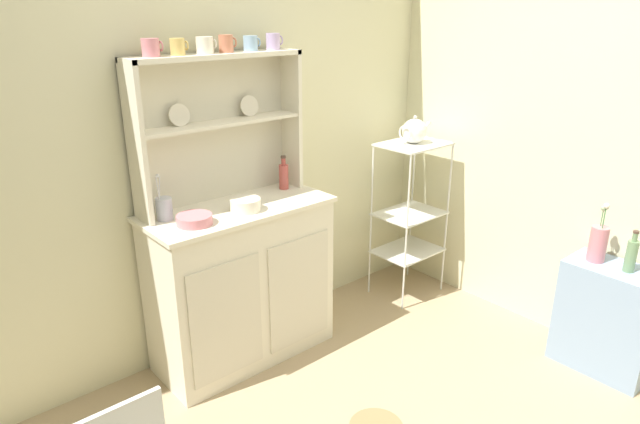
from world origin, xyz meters
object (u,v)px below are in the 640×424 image
(bowl_mixing_large, at_px, (194,220))
(utensil_jar, at_px, (164,208))
(oil_bottle, at_px, (631,255))
(porcelain_teapot, at_px, (414,131))
(bakers_rack, at_px, (410,203))
(hutch_cabinet, at_px, (242,282))
(jam_bottle, at_px, (284,176))
(cup_rose_0, at_px, (151,48))
(hutch_shelf_unit, at_px, (216,118))
(flower_vase, at_px, (598,242))
(side_shelf_blue, at_px, (608,318))

(bowl_mixing_large, xyz_separation_m, utensil_jar, (-0.08, 0.15, 0.03))
(bowl_mixing_large, height_order, oil_bottle, bowl_mixing_large)
(utensil_jar, bearing_deg, porcelain_teapot, -6.42)
(bakers_rack, relative_size, porcelain_teapot, 4.27)
(hutch_cabinet, height_order, jam_bottle, jam_bottle)
(bakers_rack, height_order, cup_rose_0, cup_rose_0)
(hutch_shelf_unit, xyz_separation_m, bakers_rack, (1.26, -0.27, -0.68))
(porcelain_teapot, distance_m, oil_bottle, 1.40)
(flower_vase, bearing_deg, bowl_mixing_large, 145.09)
(jam_bottle, distance_m, flower_vase, 1.72)
(utensil_jar, distance_m, oil_bottle, 2.34)
(hutch_cabinet, bearing_deg, hutch_shelf_unit, 90.00)
(bakers_rack, distance_m, bowl_mixing_large, 1.57)
(side_shelf_blue, bearing_deg, jam_bottle, 125.40)
(cup_rose_0, relative_size, bowl_mixing_large, 0.54)
(bakers_rack, height_order, flower_vase, bakers_rack)
(cup_rose_0, bearing_deg, utensil_jar, -129.18)
(hutch_shelf_unit, bearing_deg, side_shelf_blue, -47.61)
(jam_bottle, bearing_deg, utensil_jar, -179.36)
(flower_vase, bearing_deg, porcelain_teapot, 97.42)
(porcelain_teapot, bearing_deg, bowl_mixing_large, 178.83)
(oil_bottle, bearing_deg, hutch_shelf_unit, 131.52)
(side_shelf_blue, height_order, oil_bottle, oil_bottle)
(hutch_shelf_unit, relative_size, flower_vase, 2.82)
(side_shelf_blue, relative_size, jam_bottle, 3.12)
(bakers_rack, distance_m, side_shelf_blue, 1.33)
(cup_rose_0, height_order, oil_bottle, cup_rose_0)
(utensil_jar, xyz_separation_m, flower_vase, (1.78, -1.34, -0.24))
(hutch_cabinet, relative_size, cup_rose_0, 10.77)
(hutch_cabinet, height_order, flower_vase, flower_vase)
(utensil_jar, height_order, oil_bottle, utensil_jar)
(hutch_shelf_unit, bearing_deg, bakers_rack, -12.05)
(flower_vase, bearing_deg, cup_rose_0, 141.57)
(utensil_jar, bearing_deg, bowl_mixing_large, -62.79)
(bakers_rack, relative_size, utensil_jar, 4.61)
(porcelain_teapot, relative_size, oil_bottle, 1.11)
(flower_vase, bearing_deg, hutch_shelf_unit, 134.71)
(side_shelf_blue, bearing_deg, bowl_mixing_large, 142.45)
(bowl_mixing_large, relative_size, porcelain_teapot, 0.70)
(bakers_rack, bearing_deg, oil_bottle, -83.60)
(hutch_cabinet, distance_m, oil_bottle, 2.02)
(porcelain_teapot, distance_m, flower_vase, 1.24)
(side_shelf_blue, height_order, flower_vase, flower_vase)
(bowl_mixing_large, bearing_deg, utensil_jar, 117.21)
(side_shelf_blue, bearing_deg, flower_vase, 89.81)
(bakers_rack, relative_size, flower_vase, 3.20)
(hutch_cabinet, relative_size, jam_bottle, 5.19)
(bowl_mixing_large, xyz_separation_m, oil_bottle, (1.70, -1.35, -0.23))
(hutch_shelf_unit, relative_size, oil_bottle, 4.16)
(hutch_shelf_unit, distance_m, porcelain_teapot, 1.30)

